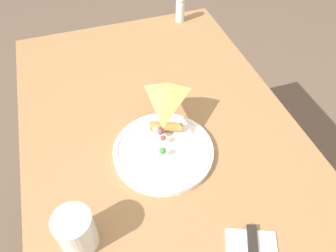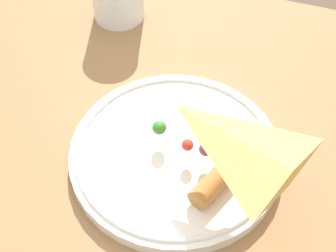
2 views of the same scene
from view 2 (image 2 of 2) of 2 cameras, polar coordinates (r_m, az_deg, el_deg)
The scene contains 2 objects.
dining_table at distance 0.70m, azimuth 4.98°, elevation -11.66°, with size 1.13×0.71×0.76m.
plate_pizza at distance 0.60m, azimuth 0.98°, elevation -3.03°, with size 0.25×0.25×0.05m.
Camera 2 is at (-0.04, 0.32, 1.26)m, focal length 55.00 mm.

